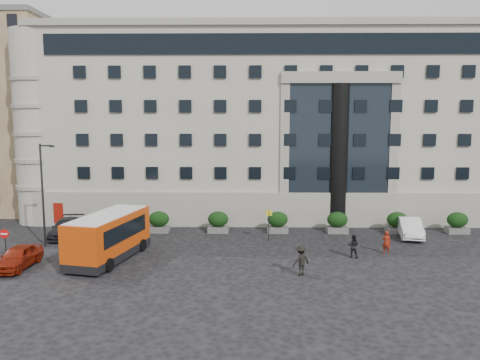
% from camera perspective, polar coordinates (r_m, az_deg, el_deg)
% --- Properties ---
extents(ground, '(120.00, 120.00, 0.00)m').
position_cam_1_polar(ground, '(33.89, -5.53, -9.48)').
color(ground, black).
rests_on(ground, ground).
extents(civic_building, '(44.00, 24.00, 18.00)m').
position_cam_1_polar(civic_building, '(54.28, 3.29, 6.52)').
color(civic_building, '#A5A091').
rests_on(civic_building, ground).
extents(entrance_column, '(1.80, 1.80, 13.00)m').
position_cam_1_polar(entrance_column, '(43.45, 11.87, 2.86)').
color(entrance_column, black).
rests_on(entrance_column, ground).
extents(apartment_far, '(13.00, 13.00, 22.00)m').
position_cam_1_polar(apartment_far, '(76.65, -22.99, 7.70)').
color(apartment_far, '#81644B').
rests_on(apartment_far, ground).
extents(hedge_a, '(1.80, 1.26, 1.84)m').
position_cam_1_polar(hedge_a, '(41.71, -9.85, -5.02)').
color(hedge_a, '#565654').
rests_on(hedge_a, ground).
extents(hedge_b, '(1.80, 1.26, 1.84)m').
position_cam_1_polar(hedge_b, '(41.07, -2.68, -5.11)').
color(hedge_b, '#565654').
rests_on(hedge_b, ground).
extents(hedge_c, '(1.80, 1.26, 1.84)m').
position_cam_1_polar(hedge_c, '(41.09, 4.61, -5.13)').
color(hedge_c, '#565654').
rests_on(hedge_c, ground).
extents(hedge_d, '(1.80, 1.26, 1.84)m').
position_cam_1_polar(hedge_d, '(41.75, 11.78, -5.06)').
color(hedge_d, '#565654').
rests_on(hedge_d, ground).
extents(hedge_e, '(1.80, 1.26, 1.84)m').
position_cam_1_polar(hedge_e, '(43.04, 18.61, -4.92)').
color(hedge_e, '#565654').
rests_on(hedge_e, ground).
extents(hedge_f, '(1.80, 1.26, 1.84)m').
position_cam_1_polar(hedge_f, '(44.90, 24.97, -4.73)').
color(hedge_f, '#565654').
rests_on(hedge_f, ground).
extents(street_lamp, '(1.16, 0.18, 8.00)m').
position_cam_1_polar(street_lamp, '(38.92, -22.86, -1.24)').
color(street_lamp, '#262628').
rests_on(street_lamp, ground).
extents(bus_stop_sign, '(0.50, 0.08, 2.52)m').
position_cam_1_polar(bus_stop_sign, '(38.13, 3.54, -4.87)').
color(bus_stop_sign, '#262628').
rests_on(bus_stop_sign, ground).
extents(no_entry_sign, '(0.64, 0.16, 2.32)m').
position_cam_1_polar(no_entry_sign, '(36.30, -26.75, -6.41)').
color(no_entry_sign, '#262628').
rests_on(no_entry_sign, ground).
extents(minibus, '(4.34, 8.19, 3.25)m').
position_cam_1_polar(minibus, '(34.29, -15.69, -6.43)').
color(minibus, '#C53D09').
rests_on(minibus, ground).
extents(red_truck, '(3.15, 5.96, 3.10)m').
position_cam_1_polar(red_truck, '(48.81, -19.36, -2.74)').
color(red_truck, maroon).
rests_on(red_truck, ground).
extents(parked_car_a, '(1.94, 4.46, 1.50)m').
position_cam_1_polar(parked_car_a, '(34.73, -25.44, -8.48)').
color(parked_car_a, maroon).
rests_on(parked_car_a, ground).
extents(parked_car_c, '(2.61, 5.34, 1.49)m').
position_cam_1_polar(parked_car_c, '(42.21, -20.38, -5.49)').
color(parked_car_c, black).
rests_on(parked_car_c, ground).
extents(parked_car_d, '(3.00, 5.23, 1.37)m').
position_cam_1_polar(parked_car_d, '(52.98, -21.34, -3.04)').
color(parked_car_d, black).
rests_on(parked_car_d, ground).
extents(white_taxi, '(2.54, 5.12, 1.61)m').
position_cam_1_polar(white_taxi, '(42.01, 19.97, -5.44)').
color(white_taxi, white).
rests_on(white_taxi, ground).
extents(pedestrian_a, '(0.73, 0.63, 1.70)m').
position_cam_1_polar(pedestrian_a, '(36.36, 17.42, -7.24)').
color(pedestrian_a, maroon).
rests_on(pedestrian_a, ground).
extents(pedestrian_b, '(0.99, 0.88, 1.68)m').
position_cam_1_polar(pedestrian_b, '(34.68, 13.64, -7.82)').
color(pedestrian_b, black).
rests_on(pedestrian_b, ground).
extents(pedestrian_c, '(1.45, 1.28, 1.94)m').
position_cam_1_polar(pedestrian_c, '(30.24, 7.45, -9.68)').
color(pedestrian_c, black).
rests_on(pedestrian_c, ground).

